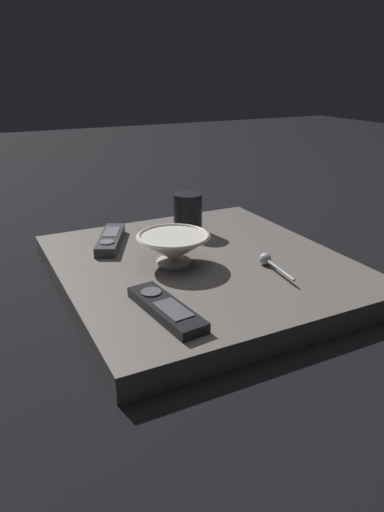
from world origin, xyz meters
The scene contains 7 objects.
ground_plane centered at (0.00, 0.00, 0.00)m, with size 6.00×6.00×0.00m, color black.
table centered at (0.00, 0.00, 0.02)m, with size 0.67×0.62×0.05m.
cereal_bowl centered at (-0.01, -0.06, 0.09)m, with size 0.16×0.16×0.07m.
coffee_mug centered at (-0.19, 0.06, 0.10)m, with size 0.08×0.08×0.10m.
teaspoon centered at (0.10, 0.11, 0.06)m, with size 0.13×0.03×0.03m.
tv_remote_near centered at (0.19, -0.17, 0.06)m, with size 0.20×0.08×0.02m.
tv_remote_far centered at (-0.19, -0.15, 0.06)m, with size 0.19×0.13×0.03m.
Camera 1 is at (0.86, -0.46, 0.45)m, focal length 32.42 mm.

